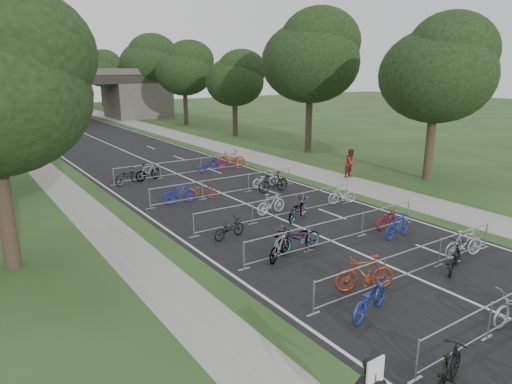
% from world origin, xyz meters
% --- Properties ---
extents(road, '(11.00, 140.00, 0.01)m').
position_xyz_m(road, '(0.00, 50.00, 0.01)').
color(road, black).
rests_on(road, ground).
extents(sidewalk_right, '(3.00, 140.00, 0.01)m').
position_xyz_m(sidewalk_right, '(8.00, 50.00, 0.01)').
color(sidewalk_right, gray).
rests_on(sidewalk_right, ground).
extents(sidewalk_left, '(2.00, 140.00, 0.01)m').
position_xyz_m(sidewalk_left, '(-7.50, 50.00, 0.01)').
color(sidewalk_left, gray).
rests_on(sidewalk_left, ground).
extents(lane_markings, '(0.12, 140.00, 0.00)m').
position_xyz_m(lane_markings, '(0.00, 50.00, 0.00)').
color(lane_markings, silver).
rests_on(lane_markings, ground).
extents(overpass_bridge, '(31.00, 8.00, 7.05)m').
position_xyz_m(overpass_bridge, '(0.00, 65.00, 3.53)').
color(overpass_bridge, '#494541').
rests_on(overpass_bridge, ground).
extents(park_sign, '(0.45, 0.06, 1.83)m').
position_xyz_m(park_sign, '(-6.80, 3.00, 1.27)').
color(park_sign, '#4C4C51').
rests_on(park_sign, ground).
extents(tree_right_0, '(7.17, 7.17, 10.93)m').
position_xyz_m(tree_right_0, '(13.11, 15.93, 6.92)').
color(tree_right_0, '#33261C').
rests_on(tree_right_0, ground).
extents(tree_right_1, '(8.18, 8.18, 12.47)m').
position_xyz_m(tree_right_1, '(13.11, 27.93, 7.90)').
color(tree_right_1, '#33261C').
rests_on(tree_right_1, ground).
extents(tree_right_2, '(6.16, 6.16, 9.39)m').
position_xyz_m(tree_right_2, '(13.11, 39.93, 5.95)').
color(tree_right_2, '#33261C').
rests_on(tree_right_2, ground).
extents(tree_right_3, '(7.17, 7.17, 10.93)m').
position_xyz_m(tree_right_3, '(13.11, 51.93, 6.92)').
color(tree_right_3, '#33261C').
rests_on(tree_right_3, ground).
extents(tree_right_4, '(8.18, 8.18, 12.47)m').
position_xyz_m(tree_right_4, '(13.11, 63.93, 7.90)').
color(tree_right_4, '#33261C').
rests_on(tree_right_4, ground).
extents(tree_right_5, '(6.16, 6.16, 9.39)m').
position_xyz_m(tree_right_5, '(13.11, 75.93, 5.95)').
color(tree_right_5, '#33261C').
rests_on(tree_right_5, ground).
extents(tree_right_6, '(7.17, 7.17, 10.93)m').
position_xyz_m(tree_right_6, '(13.11, 87.93, 6.92)').
color(tree_right_6, '#33261C').
rests_on(tree_right_6, ground).
extents(barrier_row_2, '(9.70, 0.08, 1.10)m').
position_xyz_m(barrier_row_2, '(0.00, 7.20, 0.55)').
color(barrier_row_2, '#ABADB3').
rests_on(barrier_row_2, ground).
extents(barrier_row_3, '(9.70, 0.08, 1.10)m').
position_xyz_m(barrier_row_3, '(0.00, 11.00, 0.55)').
color(barrier_row_3, '#ABADB3').
rests_on(barrier_row_3, ground).
extents(barrier_row_4, '(9.70, 0.08, 1.10)m').
position_xyz_m(barrier_row_4, '(0.00, 15.00, 0.55)').
color(barrier_row_4, '#ABADB3').
rests_on(barrier_row_4, ground).
extents(barrier_row_5, '(9.70, 0.08, 1.10)m').
position_xyz_m(barrier_row_5, '(0.00, 20.00, 0.55)').
color(barrier_row_5, '#ABADB3').
rests_on(barrier_row_5, ground).
extents(barrier_row_6, '(9.70, 0.08, 1.10)m').
position_xyz_m(barrier_row_6, '(0.00, 26.00, 0.55)').
color(barrier_row_6, '#ABADB3').
rests_on(barrier_row_6, ground).
extents(bike_4, '(1.88, 1.00, 1.09)m').
position_xyz_m(bike_4, '(-4.30, 2.98, 0.54)').
color(bike_4, black).
rests_on(bike_4, ground).
extents(bike_8, '(2.23, 1.32, 1.11)m').
position_xyz_m(bike_8, '(-3.27, 6.25, 0.55)').
color(bike_8, navy).
rests_on(bike_8, ground).
extents(bike_9, '(2.10, 1.34, 1.23)m').
position_xyz_m(bike_9, '(-2.23, 7.41, 0.61)').
color(bike_9, maroon).
rests_on(bike_9, ground).
extents(bike_10, '(2.06, 1.43, 1.02)m').
position_xyz_m(bike_10, '(1.59, 6.66, 0.51)').
color(bike_10, black).
rests_on(bike_10, ground).
extents(bike_11, '(1.95, 0.89, 1.13)m').
position_xyz_m(bike_11, '(2.99, 7.15, 0.57)').
color(bike_11, '#AAAAB2').
rests_on(bike_11, ground).
extents(bike_12, '(1.79, 1.27, 1.06)m').
position_xyz_m(bike_12, '(-2.98, 11.01, 0.53)').
color(bike_12, '#ABADB3').
rests_on(bike_12, ground).
extents(bike_13, '(2.17, 0.82, 1.13)m').
position_xyz_m(bike_13, '(-1.91, 11.17, 0.56)').
color(bike_13, '#ABADB3').
rests_on(bike_13, ground).
extents(bike_14, '(1.82, 0.70, 1.06)m').
position_xyz_m(bike_14, '(2.61, 9.99, 0.53)').
color(bike_14, navy).
rests_on(bike_14, ground).
extents(bike_15, '(1.78, 0.94, 0.89)m').
position_xyz_m(bike_15, '(3.28, 11.14, 0.44)').
color(bike_15, maroon).
rests_on(bike_15, ground).
extents(bike_16, '(1.74, 0.89, 0.87)m').
position_xyz_m(bike_16, '(-3.41, 14.02, 0.44)').
color(bike_16, black).
rests_on(bike_16, ground).
extents(bike_17, '(1.81, 0.63, 1.07)m').
position_xyz_m(bike_17, '(0.08, 15.74, 0.54)').
color(bike_17, '#B9B8C1').
rests_on(bike_17, ground).
extents(bike_18, '(2.08, 1.54, 1.04)m').
position_xyz_m(bike_18, '(0.58, 14.29, 0.52)').
color(bike_18, '#ABADB3').
rests_on(bike_18, ground).
extents(bike_19, '(1.72, 0.90, 0.99)m').
position_xyz_m(bike_19, '(4.30, 15.05, 0.50)').
color(bike_19, '#A5A5AD').
rests_on(bike_19, ground).
extents(bike_20, '(1.87, 0.70, 1.10)m').
position_xyz_m(bike_20, '(-2.92, 20.08, 0.55)').
color(bike_20, '#1B1F99').
rests_on(bike_20, ground).
extents(bike_21, '(1.83, 1.43, 0.93)m').
position_xyz_m(bike_21, '(-1.51, 20.18, 0.46)').
color(bike_21, maroon).
rests_on(bike_21, ground).
extents(bike_22, '(2.04, 0.74, 1.20)m').
position_xyz_m(bike_22, '(2.65, 19.05, 0.60)').
color(bike_22, black).
rests_on(bike_22, ground).
extents(bike_23, '(1.91, 0.73, 0.99)m').
position_xyz_m(bike_23, '(2.88, 20.20, 0.50)').
color(bike_23, silver).
rests_on(bike_23, ground).
extents(bike_24, '(2.05, 1.48, 1.03)m').
position_xyz_m(bike_24, '(-3.81, 25.83, 0.51)').
color(bike_24, '#ABADB3').
rests_on(bike_24, ground).
extents(bike_25, '(1.94, 0.91, 1.12)m').
position_xyz_m(bike_25, '(-2.34, 25.97, 0.56)').
color(bike_25, '#ABADB3').
rests_on(bike_25, ground).
extents(bike_26, '(2.06, 0.98, 1.04)m').
position_xyz_m(bike_26, '(2.18, 26.03, 0.52)').
color(bike_26, '#211A91').
rests_on(bike_26, ground).
extents(bike_27, '(2.10, 1.37, 1.23)m').
position_xyz_m(bike_27, '(4.30, 26.53, 0.61)').
color(bike_27, maroon).
rests_on(bike_27, ground).
extents(pedestrian_b, '(1.03, 0.86, 1.91)m').
position_xyz_m(pedestrian_b, '(9.20, 19.19, 0.96)').
color(pedestrian_b, maroon).
rests_on(pedestrian_b, ground).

